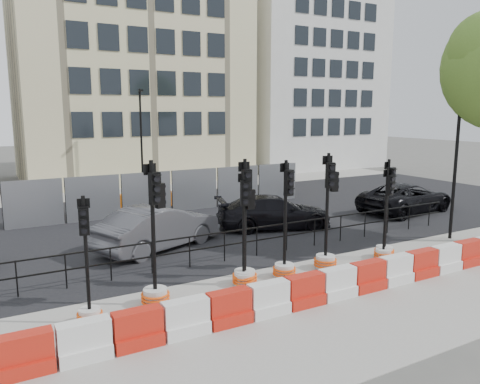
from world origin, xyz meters
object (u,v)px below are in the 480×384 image
traffic_signal_d (244,259)px  traffic_signal_h (385,238)px  lamp_post_near (457,154)px  traffic_signal_a (89,298)px  car_c (274,212)px

traffic_signal_d → traffic_signal_h: (5.25, -0.07, -0.09)m
traffic_signal_h → lamp_post_near: bearing=-4.7°
traffic_signal_a → traffic_signal_h: 9.46m
traffic_signal_a → car_c: traffic_signal_a is taller
traffic_signal_a → traffic_signal_d: bearing=18.1°
lamp_post_near → traffic_signal_h: 4.71m
traffic_signal_a → car_c: 9.97m
lamp_post_near → traffic_signal_d: bearing=-177.4°
lamp_post_near → traffic_signal_h: bearing=-173.0°
traffic_signal_a → traffic_signal_d: (4.20, 0.31, 0.15)m
traffic_signal_d → traffic_signal_h: traffic_signal_h is taller
traffic_signal_h → traffic_signal_a: bearing=169.8°
traffic_signal_h → car_c: 5.17m
traffic_signal_d → car_c: bearing=66.0°
traffic_signal_a → traffic_signal_h: size_ratio=0.91×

